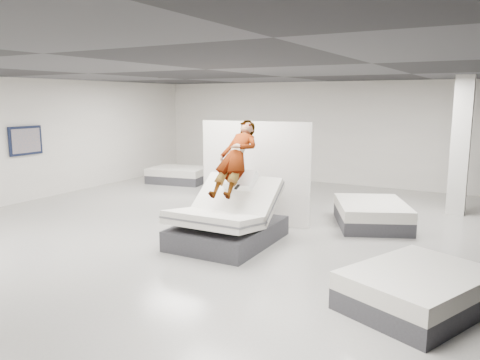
{
  "coord_description": "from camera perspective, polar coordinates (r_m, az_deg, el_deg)",
  "views": [
    {
      "loc": [
        4.81,
        -7.32,
        2.68
      ],
      "look_at": [
        0.12,
        1.05,
        1.0
      ],
      "focal_mm": 35.0,
      "sensor_mm": 36.0,
      "label": 1
    }
  ],
  "objects": [
    {
      "name": "flat_bed_right_far",
      "position": [
        10.37,
        15.74,
        -3.99
      ],
      "size": [
        2.02,
        2.24,
        0.51
      ],
      "color": "#3B3B40",
      "rests_on": "floor"
    },
    {
      "name": "flat_bed_left_far",
      "position": [
        15.21,
        -7.45,
        0.62
      ],
      "size": [
        1.97,
        1.62,
        0.49
      ],
      "color": "#3B3B40",
      "rests_on": "floor"
    },
    {
      "name": "person",
      "position": [
        8.85,
        -0.54,
        1.06
      ],
      "size": [
        0.68,
        1.6,
        1.52
      ],
      "primitive_type": "imported",
      "rotation": [
        0.82,
        0.0,
        0.02
      ],
      "color": "slate",
      "rests_on": "hero_bed"
    },
    {
      "name": "wall_poster",
      "position": [
        13.33,
        -24.67,
        4.38
      ],
      "size": [
        0.06,
        0.95,
        0.75
      ],
      "color": "black",
      "rests_on": "wall_left"
    },
    {
      "name": "remote",
      "position": [
        8.48,
        -0.36,
        -0.85
      ],
      "size": [
        0.05,
        0.14,
        0.08
      ],
      "primitive_type": "cube",
      "rotation": [
        0.35,
        0.0,
        0.02
      ],
      "color": "black",
      "rests_on": "person"
    },
    {
      "name": "column",
      "position": [
        11.9,
        25.29,
        3.78
      ],
      "size": [
        0.4,
        0.4,
        3.2
      ],
      "primitive_type": "cube",
      "color": "silver",
      "rests_on": "floor"
    },
    {
      "name": "hero_bed",
      "position": [
        8.76,
        -1.55,
        -5.16
      ],
      "size": [
        1.64,
        2.14,
        1.31
      ],
      "color": "#3B3B40",
      "rests_on": "floor"
    },
    {
      "name": "room",
      "position": [
        8.83,
        -4.01,
        2.88
      ],
      "size": [
        14.0,
        14.04,
        3.2
      ],
      "color": "#A6A49D",
      "rests_on": "ground"
    },
    {
      "name": "divider_panel",
      "position": [
        10.04,
        1.83,
        0.88
      ],
      "size": [
        2.42,
        0.39,
        2.2
      ],
      "primitive_type": "cube",
      "rotation": [
        0.0,
        0.0,
        0.11
      ],
      "color": "white",
      "rests_on": "floor"
    },
    {
      "name": "flat_bed_right_near",
      "position": [
        6.58,
        20.85,
        -12.39
      ],
      "size": [
        1.99,
        2.22,
        0.5
      ],
      "color": "#3B3B40",
      "rests_on": "floor"
    }
  ]
}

